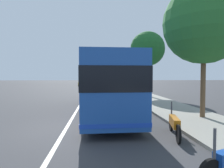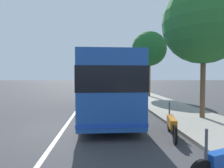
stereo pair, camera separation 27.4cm
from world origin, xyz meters
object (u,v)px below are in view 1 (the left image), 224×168
(coach_bus, at_px, (105,83))
(car_behind_bus, at_px, (103,85))
(car_oncoming, at_px, (82,83))
(motorcycle_mid_row, at_px, (174,124))
(motorcycle_by_tree, at_px, (140,105))
(roadside_tree_near_camera, at_px, (204,23))
(roadside_tree_mid_block, at_px, (147,49))

(coach_bus, height_order, car_behind_bus, coach_bus)
(car_oncoming, bearing_deg, motorcycle_mid_row, 8.07)
(coach_bus, height_order, motorcycle_by_tree, coach_bus)
(roadside_tree_near_camera, bearing_deg, roadside_tree_mid_block, 0.01)
(coach_bus, relative_size, roadside_tree_mid_block, 1.65)
(motorcycle_mid_row, xyz_separation_m, car_oncoming, (41.22, 6.64, 0.20))
(coach_bus, bearing_deg, motorcycle_by_tree, -96.19)
(motorcycle_mid_row, bearing_deg, roadside_tree_near_camera, -32.02)
(motorcycle_mid_row, relative_size, motorcycle_by_tree, 1.06)
(car_behind_bus, relative_size, roadside_tree_mid_block, 0.57)
(motorcycle_mid_row, xyz_separation_m, roadside_tree_mid_block, (14.13, -2.73, 4.97))
(coach_bus, relative_size, motorcycle_mid_row, 5.45)
(coach_bus, xyz_separation_m, car_oncoming, (35.69, 4.19, -1.20))
(motorcycle_mid_row, xyz_separation_m, roadside_tree_near_camera, (2.72, -2.73, 4.71))
(car_behind_bus, xyz_separation_m, car_oncoming, (12.41, 4.75, 0.00))
(motorcycle_by_tree, bearing_deg, car_behind_bus, 16.88)
(coach_bus, distance_m, motorcycle_by_tree, 2.72)
(motorcycle_by_tree, height_order, roadside_tree_mid_block, roadside_tree_mid_block)
(motorcycle_by_tree, bearing_deg, roadside_tree_mid_block, -5.46)
(car_behind_bus, height_order, roadside_tree_mid_block, roadside_tree_mid_block)
(roadside_tree_near_camera, bearing_deg, car_oncoming, 13.69)
(coach_bus, relative_size, car_oncoming, 3.02)
(motorcycle_by_tree, relative_size, roadside_tree_near_camera, 0.29)
(roadside_tree_mid_block, bearing_deg, motorcycle_mid_row, 169.06)
(motorcycle_mid_row, bearing_deg, motorcycle_by_tree, 14.64)
(motorcycle_by_tree, bearing_deg, motorcycle_mid_row, -165.85)
(coach_bus, bearing_deg, roadside_tree_mid_block, -32.10)
(motorcycle_mid_row, distance_m, roadside_tree_near_camera, 6.09)
(motorcycle_by_tree, distance_m, car_behind_bus, 23.56)
(roadside_tree_mid_block, bearing_deg, coach_bus, 148.91)
(roadside_tree_near_camera, xyz_separation_m, roadside_tree_mid_block, (11.41, 0.00, 0.25))
(motorcycle_mid_row, height_order, car_oncoming, car_oncoming)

